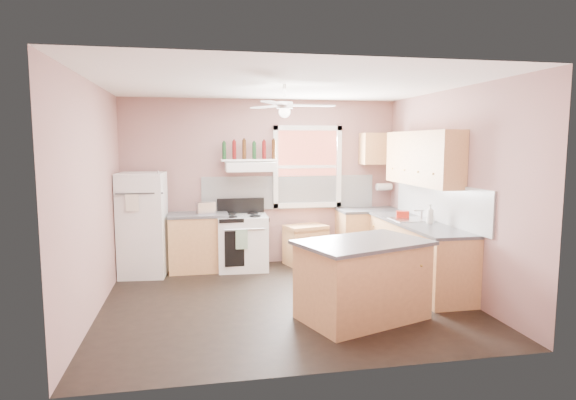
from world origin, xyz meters
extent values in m
plane|color=black|center=(0.00, 0.00, 0.00)|extent=(4.50, 4.50, 0.00)
plane|color=white|center=(0.00, 0.00, 2.70)|extent=(4.50, 4.50, 0.00)
cube|color=#8F665F|center=(0.00, 2.02, 1.35)|extent=(4.50, 0.05, 2.70)
cube|color=#8F665F|center=(2.27, 0.00, 1.35)|extent=(0.05, 4.00, 2.70)
cube|color=#8F665F|center=(-2.27, 0.00, 1.35)|extent=(0.05, 4.00, 2.70)
cube|color=white|center=(0.45, 1.99, 1.18)|extent=(2.90, 0.03, 0.55)
cube|color=white|center=(2.23, 0.30, 1.18)|extent=(0.03, 2.60, 0.55)
cube|color=brown|center=(0.75, 1.98, 1.60)|extent=(1.00, 0.02, 1.20)
cube|color=white|center=(0.75, 1.96, 1.60)|extent=(1.16, 0.07, 1.36)
cube|color=white|center=(-1.88, 1.55, 0.78)|extent=(0.71, 0.70, 1.56)
cube|color=#B7814C|center=(-1.06, 1.70, 0.43)|extent=(0.90, 0.60, 0.86)
cube|color=#434345|center=(-1.06, 1.70, 0.88)|extent=(0.92, 0.62, 0.04)
cube|color=silver|center=(-0.94, 1.68, 0.99)|extent=(0.31, 0.22, 0.18)
cube|color=white|center=(-0.37, 1.63, 0.43)|extent=(0.80, 0.68, 0.86)
cube|color=white|center=(-0.23, 1.75, 1.62)|extent=(0.78, 0.50, 0.14)
cube|color=white|center=(-0.23, 1.87, 1.72)|extent=(0.90, 0.26, 0.03)
cube|color=#B7814C|center=(0.68, 1.75, 0.33)|extent=(0.75, 0.60, 0.65)
cube|color=#B7814C|center=(1.75, 1.70, 0.43)|extent=(1.00, 0.60, 0.86)
cube|color=#B7814C|center=(1.95, 0.30, 0.43)|extent=(0.60, 2.20, 0.86)
cube|color=#434345|center=(1.75, 1.70, 0.88)|extent=(1.02, 0.62, 0.04)
cube|color=#434345|center=(1.94, 0.30, 0.88)|extent=(0.62, 2.22, 0.04)
cube|color=silver|center=(1.94, 0.50, 0.90)|extent=(0.55, 0.45, 0.03)
cylinder|color=silver|center=(2.10, 0.50, 0.97)|extent=(0.03, 0.03, 0.14)
cube|color=#B7814C|center=(2.08, 0.50, 1.78)|extent=(0.33, 1.80, 0.76)
cube|color=#B7814C|center=(1.95, 1.83, 1.90)|extent=(0.60, 0.33, 0.52)
cylinder|color=white|center=(2.07, 1.86, 1.25)|extent=(0.26, 0.12, 0.12)
cube|color=#B7814C|center=(0.75, -0.79, 0.43)|extent=(1.54, 1.24, 0.86)
cube|color=#434345|center=(0.75, -0.79, 0.88)|extent=(1.64, 1.34, 0.04)
cylinder|color=white|center=(0.00, 0.00, 2.45)|extent=(0.20, 0.20, 0.08)
imported|color=silver|center=(2.04, 0.13, 1.03)|extent=(0.13, 0.13, 0.27)
cube|color=red|center=(1.89, 0.69, 0.95)|extent=(0.21, 0.18, 0.10)
cylinder|color=#143819|center=(-0.63, 1.87, 1.87)|extent=(0.06, 0.06, 0.27)
cylinder|color=#590F0F|center=(-0.47, 1.87, 1.88)|extent=(0.06, 0.06, 0.29)
cylinder|color=#3F230F|center=(-0.31, 1.87, 1.89)|extent=(0.06, 0.06, 0.31)
cylinder|color=#143819|center=(-0.15, 1.87, 1.87)|extent=(0.06, 0.06, 0.27)
cylinder|color=#590F0F|center=(0.01, 1.87, 1.88)|extent=(0.06, 0.06, 0.29)
cylinder|color=#3F230F|center=(0.17, 1.87, 1.89)|extent=(0.06, 0.06, 0.31)
camera|label=1|loc=(-1.09, -5.85, 1.99)|focal=30.00mm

